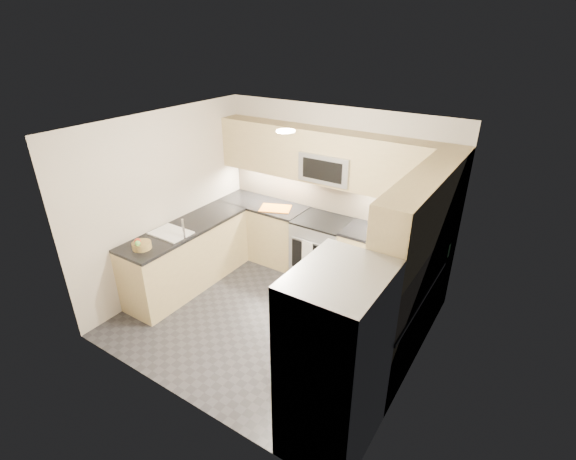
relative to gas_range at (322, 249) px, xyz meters
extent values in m
cube|color=#27272C|center=(0.00, -1.28, -0.46)|extent=(3.60, 3.20, 0.00)
cube|color=beige|center=(0.00, -1.28, 2.04)|extent=(3.60, 3.20, 0.02)
cube|color=#BEB5A6|center=(0.00, 0.32, 0.79)|extent=(3.60, 0.02, 2.50)
cube|color=#BEB5A6|center=(0.00, -2.88, 0.79)|extent=(3.60, 0.02, 2.50)
cube|color=#BEB5A6|center=(-1.80, -1.28, 0.79)|extent=(0.02, 3.20, 2.50)
cube|color=#BEB5A6|center=(1.80, -1.28, 0.79)|extent=(0.02, 3.20, 2.50)
cube|color=tan|center=(-1.09, 0.02, -0.01)|extent=(1.42, 0.60, 0.90)
cube|color=tan|center=(1.09, 0.02, -0.01)|extent=(1.42, 0.60, 0.90)
cube|color=tan|center=(1.50, -1.12, -0.01)|extent=(0.60, 1.70, 0.90)
cube|color=tan|center=(-1.50, -1.28, -0.01)|extent=(0.60, 2.00, 0.90)
cube|color=black|center=(-1.09, 0.02, 0.47)|extent=(1.42, 0.63, 0.04)
cube|color=black|center=(1.09, 0.02, 0.47)|extent=(1.42, 0.63, 0.04)
cube|color=black|center=(1.50, -1.12, 0.47)|extent=(0.63, 1.70, 0.04)
cube|color=black|center=(-1.50, -1.28, 0.47)|extent=(0.63, 2.00, 0.04)
cube|color=tan|center=(0.00, 0.15, 1.37)|extent=(3.60, 0.35, 0.75)
cube|color=tan|center=(1.62, -1.00, 1.37)|extent=(0.35, 1.95, 0.75)
cube|color=tan|center=(0.00, 0.32, 0.74)|extent=(3.60, 0.01, 0.51)
cube|color=tan|center=(1.80, -0.82, 0.74)|extent=(0.01, 2.30, 0.51)
cube|color=#A3A6AB|center=(0.00, 0.00, 0.00)|extent=(0.76, 0.65, 0.91)
cube|color=black|center=(0.00, 0.00, 0.46)|extent=(0.76, 0.65, 0.03)
cube|color=black|center=(0.00, -0.33, -0.01)|extent=(0.62, 0.02, 0.45)
cylinder|color=#B2B5BA|center=(0.00, -0.35, 0.26)|extent=(0.60, 0.02, 0.02)
cube|color=#9A9CA1|center=(0.00, 0.12, 1.24)|extent=(0.76, 0.40, 0.40)
cube|color=black|center=(0.00, -0.08, 1.24)|extent=(0.60, 0.01, 0.28)
cube|color=#A0A2A7|center=(1.45, -2.43, 0.45)|extent=(0.70, 0.90, 1.80)
cylinder|color=#B2B5BA|center=(1.08, -2.61, 0.49)|extent=(0.02, 0.02, 1.20)
cylinder|color=#B2B5BA|center=(1.08, -2.25, 0.49)|extent=(0.02, 0.02, 1.20)
cube|color=white|center=(-1.50, -1.53, 0.42)|extent=(0.52, 0.38, 0.16)
cylinder|color=silver|center=(-1.24, -1.53, 0.62)|extent=(0.03, 0.03, 0.28)
cylinder|color=#48A852|center=(1.65, -0.12, 0.57)|extent=(0.40, 0.40, 0.18)
cube|color=orange|center=(-0.79, -0.06, 0.49)|extent=(0.55, 0.47, 0.01)
cylinder|color=#A68A4D|center=(-1.49, -2.01, 0.53)|extent=(0.30, 0.30, 0.09)
sphere|color=red|center=(-1.50, -2.05, 0.60)|extent=(0.08, 0.08, 0.08)
sphere|color=#68BE51|center=(-1.46, -2.08, 0.60)|extent=(0.07, 0.07, 0.07)
cube|color=white|center=(-0.03, -0.37, 0.10)|extent=(0.19, 0.06, 0.36)
camera|label=1|loc=(2.57, -4.87, 3.02)|focal=26.00mm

